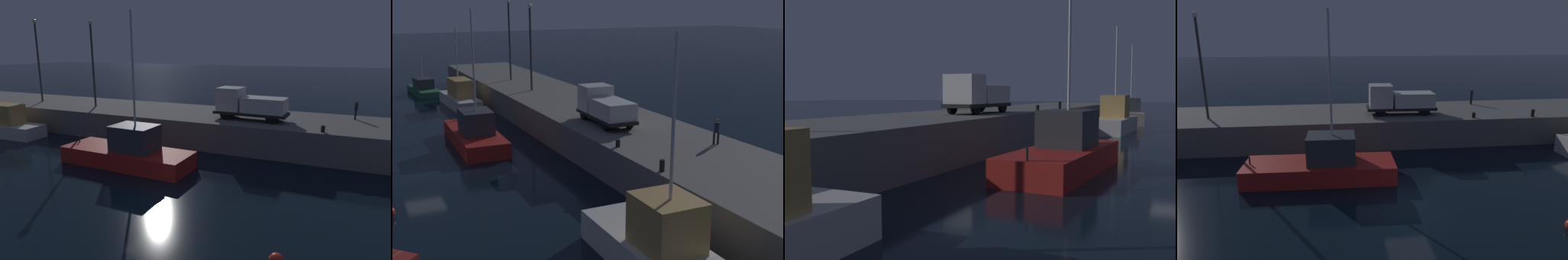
% 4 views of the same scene
% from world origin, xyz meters
% --- Properties ---
extents(ground_plane, '(320.00, 320.00, 0.00)m').
position_xyz_m(ground_plane, '(0.00, 0.00, 0.00)').
color(ground_plane, black).
extents(pier_quay, '(79.04, 8.42, 2.40)m').
position_xyz_m(pier_quay, '(0.00, 14.14, 1.20)').
color(pier_quay, slate).
rests_on(pier_quay, ground).
extents(fishing_trawler_red, '(9.76, 3.55, 10.65)m').
position_xyz_m(fishing_trawler_red, '(-4.72, 4.82, 0.99)').
color(fishing_trawler_red, red).
rests_on(fishing_trawler_red, ground).
extents(fishing_boat_blue, '(9.13, 3.13, 10.15)m').
position_xyz_m(fishing_boat_blue, '(18.60, 6.65, 1.18)').
color(fishing_boat_blue, silver).
rests_on(fishing_boat_blue, ground).
extents(fishing_boat_white, '(8.94, 2.79, 8.45)m').
position_xyz_m(fishing_boat_white, '(-20.99, 7.36, 1.14)').
color(fishing_boat_white, silver).
rests_on(fishing_boat_white, ground).
extents(fishing_boat_orange, '(7.82, 3.04, 5.33)m').
position_xyz_m(fishing_boat_orange, '(-30.90, 5.16, 0.73)').
color(fishing_boat_orange, '#2D6647').
rests_on(fishing_boat_orange, ground).
extents(lamp_post_west, '(0.44, 0.44, 8.92)m').
position_xyz_m(lamp_post_west, '(-22.20, 13.51, 7.55)').
color(lamp_post_west, '#38383D').
rests_on(lamp_post_west, pier_quay).
extents(lamp_post_east, '(0.44, 0.44, 8.53)m').
position_xyz_m(lamp_post_east, '(-14.41, 13.16, 7.35)').
color(lamp_post_east, '#38383D').
rests_on(lamp_post_east, pier_quay).
extents(utility_truck, '(6.14, 2.41, 2.62)m').
position_xyz_m(utility_truck, '(1.84, 12.87, 3.69)').
color(utility_truck, black).
rests_on(utility_truck, pier_quay).
extents(dockworker, '(0.32, 0.43, 1.63)m').
position_xyz_m(dockworker, '(10.10, 16.43, 3.33)').
color(dockworker, black).
rests_on(dockworker, pier_quay).
extents(bollard_west, '(0.28, 0.28, 0.46)m').
position_xyz_m(bollard_west, '(7.89, 10.61, 2.63)').
color(bollard_west, black).
rests_on(bollard_west, pier_quay).
extents(bollard_central, '(0.28, 0.28, 0.64)m').
position_xyz_m(bollard_central, '(13.09, 10.37, 2.72)').
color(bollard_central, black).
rests_on(bollard_central, pier_quay).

